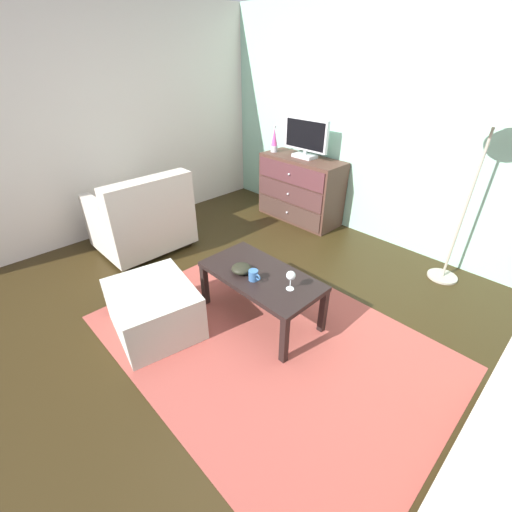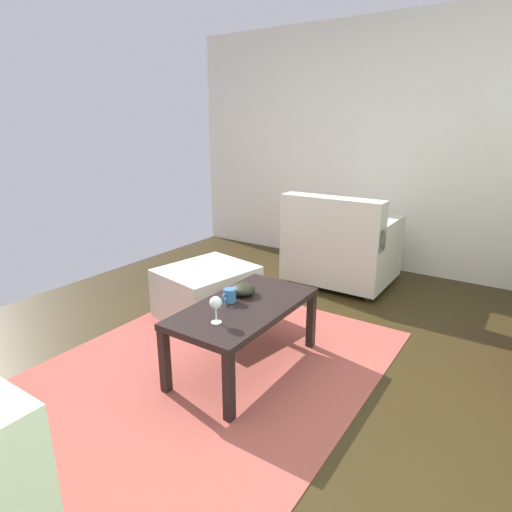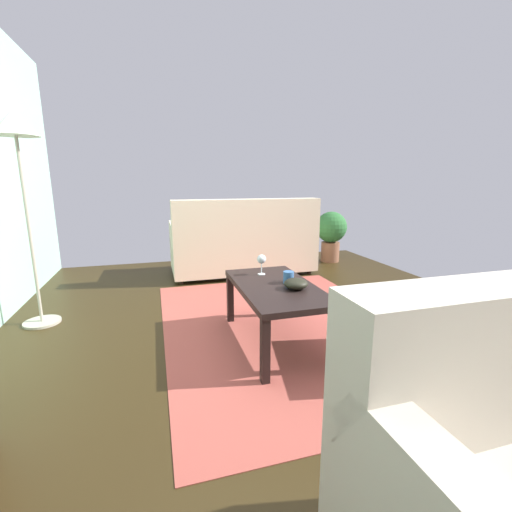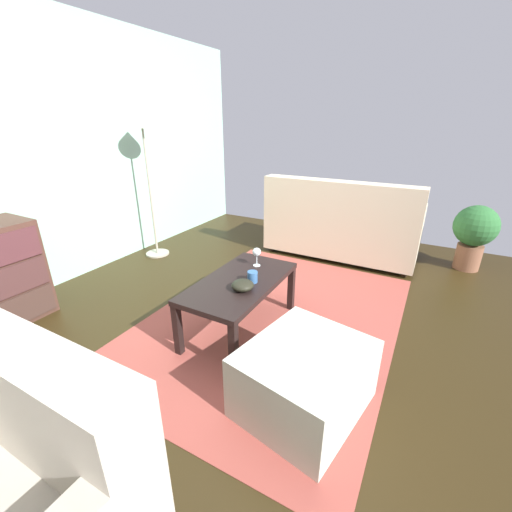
{
  "view_description": "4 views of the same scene",
  "coord_description": "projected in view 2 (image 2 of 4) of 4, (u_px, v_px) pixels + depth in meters",
  "views": [
    {
      "loc": [
        1.54,
        -1.62,
        1.96
      ],
      "look_at": [
        0.04,
        -0.17,
        0.7
      ],
      "focal_mm": 23.82,
      "sensor_mm": 36.0,
      "label": 1
    },
    {
      "loc": [
        1.92,
        1.37,
        1.5
      ],
      "look_at": [
        -0.21,
        -0.04,
        0.7
      ],
      "focal_mm": 29.95,
      "sensor_mm": 36.0,
      "label": 2
    },
    {
      "loc": [
        -2.24,
        0.76,
        1.15
      ],
      "look_at": [
        -0.25,
        0.18,
        0.7
      ],
      "focal_mm": 24.23,
      "sensor_mm": 36.0,
      "label": 3
    },
    {
      "loc": [
        -1.96,
        -1.21,
        1.56
      ],
      "look_at": [
        0.17,
        -0.05,
        0.55
      ],
      "focal_mm": 23.27,
      "sensor_mm": 36.0,
      "label": 4
    }
  ],
  "objects": [
    {
      "name": "armchair",
      "position": [
        340.0,
        248.0,
        4.1
      ],
      "size": [
        0.8,
        0.94,
        0.88
      ],
      "color": "#332319",
      "rests_on": "ground_plane"
    },
    {
      "name": "mug",
      "position": [
        229.0,
        295.0,
        2.65
      ],
      "size": [
        0.11,
        0.08,
        0.08
      ],
      "color": "#36639C",
      "rests_on": "coffee_table"
    },
    {
      "name": "wine_glass",
      "position": [
        216.0,
        303.0,
        2.35
      ],
      "size": [
        0.07,
        0.07,
        0.16
      ],
      "color": "silver",
      "rests_on": "coffee_table"
    },
    {
      "name": "ground_plane",
      "position": [
        244.0,
        375.0,
        2.71
      ],
      "size": [
        5.62,
        4.6,
        0.05
      ],
      "primitive_type": "cube",
      "color": "#2E230F"
    },
    {
      "name": "bowl_decorative",
      "position": [
        243.0,
        289.0,
        2.76
      ],
      "size": [
        0.16,
        0.16,
        0.07
      ],
      "primitive_type": "ellipsoid",
      "color": "black",
      "rests_on": "coffee_table"
    },
    {
      "name": "coffee_table",
      "position": [
        244.0,
        312.0,
        2.64
      ],
      "size": [
        1.0,
        0.52,
        0.44
      ],
      "color": "black",
      "rests_on": "ground_plane"
    },
    {
      "name": "wall_plain_left",
      "position": [
        388.0,
        148.0,
        4.36
      ],
      "size": [
        0.12,
        4.6,
        2.51
      ],
      "primitive_type": "cube",
      "color": "beige",
      "rests_on": "ground_plane"
    },
    {
      "name": "ottoman",
      "position": [
        207.0,
        291.0,
        3.46
      ],
      "size": [
        0.8,
        0.72,
        0.39
      ],
      "primitive_type": "cube",
      "rotation": [
        0.0,
        0.0,
        -0.19
      ],
      "color": "beige",
      "rests_on": "ground_plane"
    },
    {
      "name": "area_rug",
      "position": [
        199.0,
        376.0,
        2.64
      ],
      "size": [
        2.6,
        1.9,
        0.01
      ],
      "primitive_type": "cube",
      "color": "#9D463D",
      "rests_on": "ground_plane"
    }
  ]
}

